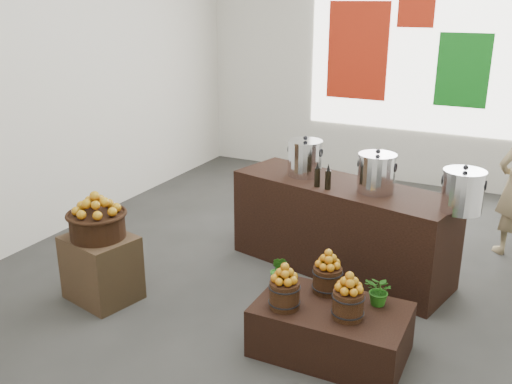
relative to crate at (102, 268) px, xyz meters
The scene contains 23 objects.
ground 1.98m from the crate, 41.34° to the left, with size 7.00×7.00×0.00m, color #383835.
back_wall 5.29m from the crate, 72.95° to the left, with size 6.00×0.04×4.00m, color silver.
back_opening 5.37m from the crate, 69.66° to the left, with size 3.20×0.02×2.40m, color white.
deco_red_left 5.10m from the crate, 79.65° to the left, with size 0.90×0.04×1.40m, color #B5230D.
deco_green_right 5.50m from the crate, 63.55° to the left, with size 0.70×0.04×1.00m, color #117119.
deco_red_upper 5.50m from the crate, 70.68° to the left, with size 0.50×0.04×0.50m, color #B5230D.
crate is the anchor object (origin of this frame).
wicker_basket 0.42m from the crate, ahead, with size 0.49×0.49×0.22m, color black.
apples_in_basket 0.63m from the crate, ahead, with size 0.38×0.38×0.20m, color #960C04, non-canonical shape.
display_table 2.18m from the crate, ahead, with size 1.16×0.71×0.40m, color black.
apple_bucket_front_left 1.86m from the crate, ahead, with size 0.23×0.23×0.21m, color #3A2010.
apples_in_bucket_front_left 1.89m from the crate, ahead, with size 0.17×0.17×0.16m, color #960C04, non-canonical shape.
apple_bucket_front_right 2.34m from the crate, ahead, with size 0.23×0.23×0.21m, color #3A2010.
apples_in_bucket_front_right 2.36m from the crate, ahead, with size 0.17×0.17×0.16m, color #960C04, non-canonical shape.
apple_bucket_rear 2.09m from the crate, ahead, with size 0.23×0.23×0.21m, color #3A2010.
apples_in_bucket_rear 2.12m from the crate, ahead, with size 0.17×0.17×0.16m, color #960C04, non-canonical shape.
herb_garnish_right 2.52m from the crate, ahead, with size 0.22×0.19×0.25m, color #1E5C13.
herb_garnish_left 1.70m from the crate, ahead, with size 0.15×0.12×0.27m, color #1E5C13.
counter 2.35m from the crate, 41.43° to the left, with size 2.24×0.71×0.92m, color black.
stock_pot_left 2.26m from the crate, 51.59° to the left, with size 0.35×0.35×0.35m, color silver.
stock_pot_center 2.69m from the crate, 34.94° to the left, with size 0.35×0.35×0.35m, color silver.
stock_pot_right 3.27m from the crate, 23.93° to the left, with size 0.35×0.35×0.35m, color silver.
oil_cruets 2.29m from the crate, 37.99° to the left, with size 0.16×0.06×0.25m, color black, non-canonical shape.
Camera 1 is at (1.91, -4.87, 2.67)m, focal length 40.00 mm.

